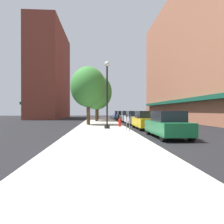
{
  "coord_description": "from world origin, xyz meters",
  "views": [
    {
      "loc": [
        -0.24,
        -7.99,
        1.67
      ],
      "look_at": [
        1.33,
        15.27,
        1.53
      ],
      "focal_mm": 31.63,
      "sensor_mm": 36.0,
      "label": 1
    }
  ],
  "objects_px": {
    "tree_near": "(98,96)",
    "car_white": "(134,118)",
    "fire_hydrant": "(120,122)",
    "car_yellow": "(145,120)",
    "tree_mid": "(97,92)",
    "parking_meter_far": "(130,121)",
    "tree_far": "(88,87)",
    "car_green": "(167,125)",
    "car_silver": "(127,117)",
    "lamppost": "(107,93)",
    "car_black": "(122,116)",
    "parking_meter_near": "(127,120)",
    "car_blue": "(118,115)"
  },
  "relations": [
    {
      "from": "tree_near",
      "to": "car_blue",
      "type": "bearing_deg",
      "value": 55.75
    },
    {
      "from": "car_silver",
      "to": "car_black",
      "type": "height_order",
      "value": "same"
    },
    {
      "from": "parking_meter_far",
      "to": "car_green",
      "type": "xyz_separation_m",
      "value": [
        1.95,
        -2.58,
        -0.14
      ]
    },
    {
      "from": "lamppost",
      "to": "car_black",
      "type": "height_order",
      "value": "lamppost"
    },
    {
      "from": "tree_mid",
      "to": "car_white",
      "type": "relative_size",
      "value": 1.67
    },
    {
      "from": "tree_mid",
      "to": "car_silver",
      "type": "relative_size",
      "value": 1.67
    },
    {
      "from": "tree_near",
      "to": "car_white",
      "type": "distance_m",
      "value": 13.19
    },
    {
      "from": "lamppost",
      "to": "fire_hydrant",
      "type": "bearing_deg",
      "value": 56.93
    },
    {
      "from": "parking_meter_far",
      "to": "tree_far",
      "type": "xyz_separation_m",
      "value": [
        -3.46,
        7.86,
        3.41
      ]
    },
    {
      "from": "tree_near",
      "to": "car_green",
      "type": "distance_m",
      "value": 24.26
    },
    {
      "from": "car_black",
      "to": "car_silver",
      "type": "bearing_deg",
      "value": -88.01
    },
    {
      "from": "tree_mid",
      "to": "car_black",
      "type": "bearing_deg",
      "value": 47.2
    },
    {
      "from": "parking_meter_near",
      "to": "tree_mid",
      "type": "bearing_deg",
      "value": 100.19
    },
    {
      "from": "fire_hydrant",
      "to": "car_white",
      "type": "distance_m",
      "value": 4.82
    },
    {
      "from": "lamppost",
      "to": "tree_mid",
      "type": "bearing_deg",
      "value": 94.55
    },
    {
      "from": "fire_hydrant",
      "to": "car_yellow",
      "type": "relative_size",
      "value": 0.18
    },
    {
      "from": "fire_hydrant",
      "to": "car_silver",
      "type": "height_order",
      "value": "car_silver"
    },
    {
      "from": "parking_meter_far",
      "to": "tree_mid",
      "type": "height_order",
      "value": "tree_mid"
    },
    {
      "from": "tree_far",
      "to": "tree_near",
      "type": "bearing_deg",
      "value": 85.82
    },
    {
      "from": "parking_meter_far",
      "to": "car_yellow",
      "type": "bearing_deg",
      "value": 57.81
    },
    {
      "from": "parking_meter_near",
      "to": "tree_far",
      "type": "bearing_deg",
      "value": 118.74
    },
    {
      "from": "fire_hydrant",
      "to": "car_white",
      "type": "relative_size",
      "value": 0.18
    },
    {
      "from": "tree_near",
      "to": "car_yellow",
      "type": "height_order",
      "value": "tree_near"
    },
    {
      "from": "parking_meter_far",
      "to": "car_black",
      "type": "distance_m",
      "value": 21.15
    },
    {
      "from": "parking_meter_near",
      "to": "parking_meter_far",
      "type": "relative_size",
      "value": 1.0
    },
    {
      "from": "tree_near",
      "to": "car_silver",
      "type": "relative_size",
      "value": 1.52
    },
    {
      "from": "car_silver",
      "to": "tree_near",
      "type": "bearing_deg",
      "value": 128.68
    },
    {
      "from": "lamppost",
      "to": "parking_meter_far",
      "type": "height_order",
      "value": "lamppost"
    },
    {
      "from": "tree_near",
      "to": "tree_mid",
      "type": "relative_size",
      "value": 0.91
    },
    {
      "from": "car_green",
      "to": "car_silver",
      "type": "xyz_separation_m",
      "value": [
        0.0,
        17.55,
        0.0
      ]
    },
    {
      "from": "tree_far",
      "to": "car_green",
      "type": "xyz_separation_m",
      "value": [
        5.41,
        -10.44,
        -3.55
      ]
    },
    {
      "from": "tree_mid",
      "to": "tree_far",
      "type": "bearing_deg",
      "value": -95.78
    },
    {
      "from": "car_black",
      "to": "lamppost",
      "type": "bearing_deg",
      "value": -98.86
    },
    {
      "from": "lamppost",
      "to": "car_green",
      "type": "relative_size",
      "value": 1.37
    },
    {
      "from": "car_white",
      "to": "car_black",
      "type": "xyz_separation_m",
      "value": [
        0.0,
        11.95,
        0.0
      ]
    },
    {
      "from": "car_white",
      "to": "car_blue",
      "type": "relative_size",
      "value": 1.0
    },
    {
      "from": "car_black",
      "to": "car_blue",
      "type": "xyz_separation_m",
      "value": [
        0.0,
        6.46,
        0.0
      ]
    },
    {
      "from": "tree_near",
      "to": "car_green",
      "type": "bearing_deg",
      "value": -79.32
    },
    {
      "from": "lamppost",
      "to": "parking_meter_near",
      "type": "height_order",
      "value": "lamppost"
    },
    {
      "from": "fire_hydrant",
      "to": "tree_near",
      "type": "distance_m",
      "value": 16.79
    },
    {
      "from": "car_green",
      "to": "car_blue",
      "type": "relative_size",
      "value": 1.0
    },
    {
      "from": "car_yellow",
      "to": "tree_far",
      "type": "bearing_deg",
      "value": 140.04
    },
    {
      "from": "tree_far",
      "to": "car_blue",
      "type": "bearing_deg",
      "value": 74.63
    },
    {
      "from": "fire_hydrant",
      "to": "car_green",
      "type": "xyz_separation_m",
      "value": [
        2.17,
        -7.4,
        0.29
      ]
    },
    {
      "from": "car_blue",
      "to": "car_silver",
      "type": "bearing_deg",
      "value": -90.47
    },
    {
      "from": "fire_hydrant",
      "to": "car_blue",
      "type": "distance_m",
      "value": 22.82
    },
    {
      "from": "fire_hydrant",
      "to": "car_blue",
      "type": "bearing_deg",
      "value": 84.54
    },
    {
      "from": "fire_hydrant",
      "to": "car_green",
      "type": "height_order",
      "value": "car_green"
    },
    {
      "from": "fire_hydrant",
      "to": "car_yellow",
      "type": "xyz_separation_m",
      "value": [
        2.17,
        -1.72,
        0.29
      ]
    },
    {
      "from": "car_yellow",
      "to": "tree_mid",
      "type": "bearing_deg",
      "value": 110.73
    }
  ]
}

